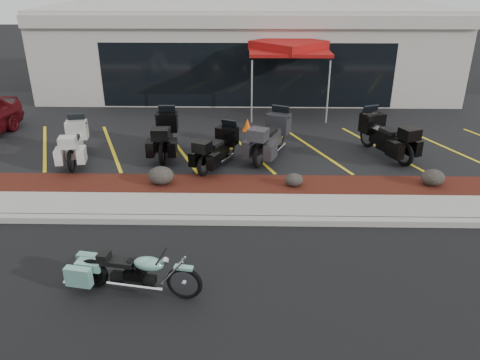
{
  "coord_description": "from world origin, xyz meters",
  "views": [
    {
      "loc": [
        0.1,
        -8.7,
        5.43
      ],
      "look_at": [
        -0.1,
        1.2,
        0.98
      ],
      "focal_mm": 35.0,
      "sensor_mm": 36.0,
      "label": 1
    }
  ],
  "objects_px": {
    "traffic_cone": "(247,125)",
    "popup_canopy": "(289,48)",
    "hero_cruiser": "(184,278)",
    "touring_white": "(78,133)"
  },
  "relations": [
    {
      "from": "hero_cruiser",
      "to": "traffic_cone",
      "type": "distance_m",
      "value": 9.38
    },
    {
      "from": "traffic_cone",
      "to": "hero_cruiser",
      "type": "bearing_deg",
      "value": -96.54
    },
    {
      "from": "traffic_cone",
      "to": "popup_canopy",
      "type": "relative_size",
      "value": 0.13
    },
    {
      "from": "traffic_cone",
      "to": "popup_canopy",
      "type": "height_order",
      "value": "popup_canopy"
    },
    {
      "from": "hero_cruiser",
      "to": "popup_canopy",
      "type": "distance_m",
      "value": 12.25
    },
    {
      "from": "touring_white",
      "to": "popup_canopy",
      "type": "distance_m",
      "value": 8.56
    },
    {
      "from": "traffic_cone",
      "to": "popup_canopy",
      "type": "distance_m",
      "value": 3.72
    },
    {
      "from": "touring_white",
      "to": "popup_canopy",
      "type": "height_order",
      "value": "popup_canopy"
    },
    {
      "from": "hero_cruiser",
      "to": "traffic_cone",
      "type": "xyz_separation_m",
      "value": [
        1.07,
        9.32,
        -0.07
      ]
    },
    {
      "from": "hero_cruiser",
      "to": "popup_canopy",
      "type": "xyz_separation_m",
      "value": [
        2.64,
        11.75,
        2.27
      ]
    }
  ]
}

